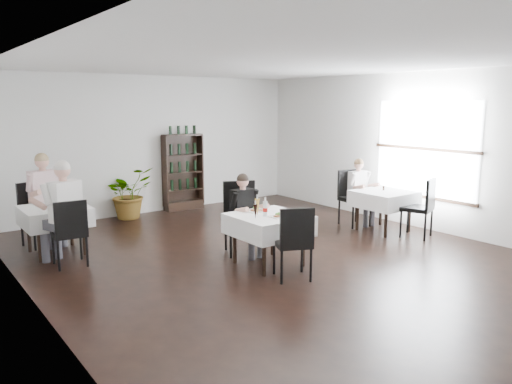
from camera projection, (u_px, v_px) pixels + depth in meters
room_shell at (285, 164)px, 7.44m from camera, size 9.00×9.00×9.00m
window_right at (425, 151)px, 9.48m from camera, size 0.06×2.30×1.85m
wine_shelf at (183, 173)px, 11.32m from camera, size 0.90×0.28×1.75m
main_table at (269, 225)px, 7.42m from camera, size 1.03×1.03×0.77m
left_table at (55, 216)px, 7.99m from camera, size 0.98×0.98×0.77m
right_table at (384, 199)px, 9.42m from camera, size 0.98×0.98×0.77m
potted_tree at (129, 193)px, 10.49m from camera, size 1.15×1.06×1.07m
main_chair_far at (241, 212)px, 8.09m from camera, size 0.69×0.70×1.15m
main_chair_near at (294, 238)px, 6.76m from camera, size 0.63×0.63×1.04m
left_chair_far at (36, 209)px, 8.49m from camera, size 0.60×0.60×1.08m
left_chair_near at (70, 229)px, 7.33m from camera, size 0.50×0.50×1.02m
right_chair_far at (352, 194)px, 9.92m from camera, size 0.57×0.57×1.09m
right_chair_near at (422, 204)px, 8.95m from camera, size 0.64×0.64×1.09m
diner_main at (245, 208)px, 7.87m from camera, size 0.51×0.52×1.31m
diner_left_far at (46, 192)px, 8.45m from camera, size 0.64×0.66×1.58m
diner_left_near at (61, 204)px, 7.41m from camera, size 0.69×0.73×1.59m
diner_right_far at (360, 186)px, 9.94m from camera, size 0.50×0.50×1.32m
plate_far at (256, 210)px, 7.62m from camera, size 0.27×0.27×0.08m
plate_near at (278, 216)px, 7.23m from camera, size 0.22×0.22×0.07m
pilsner_dark at (255, 211)px, 7.11m from camera, size 0.06×0.06×0.27m
pilsner_lager at (257, 207)px, 7.31m from camera, size 0.07×0.07×0.32m
coke_bottle at (265, 209)px, 7.29m from camera, size 0.07×0.07×0.28m
napkin_cutlery at (291, 215)px, 7.36m from camera, size 0.21×0.19×0.02m
pepper_mill at (384, 188)px, 9.48m from camera, size 0.05×0.05×0.09m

